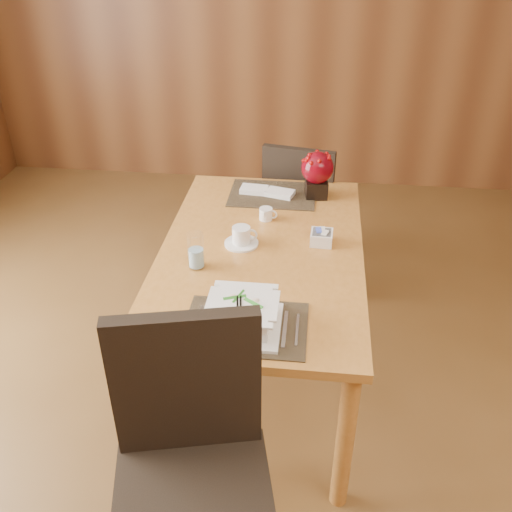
# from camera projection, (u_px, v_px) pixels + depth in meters

# --- Properties ---
(ground) EXTENTS (6.00, 6.00, 0.00)m
(ground) POSITION_uv_depth(u_px,v_px,m) (246.00, 471.00, 2.44)
(ground) COLOR brown
(ground) RESTS_ON ground
(back_wall) EXTENTS (5.00, 0.02, 2.80)m
(back_wall) POSITION_uv_depth(u_px,v_px,m) (296.00, 6.00, 4.21)
(back_wall) COLOR brown
(back_wall) RESTS_ON ground
(dining_table) EXTENTS (0.90, 1.50, 0.75)m
(dining_table) POSITION_uv_depth(u_px,v_px,m) (261.00, 267.00, 2.59)
(dining_table) COLOR #BF7D35
(dining_table) RESTS_ON ground
(placemat_near) EXTENTS (0.45, 0.33, 0.01)m
(placemat_near) POSITION_uv_depth(u_px,v_px,m) (245.00, 327.00, 2.08)
(placemat_near) COLOR black
(placemat_near) RESTS_ON dining_table
(placemat_far) EXTENTS (0.45, 0.33, 0.01)m
(placemat_far) POSITION_uv_depth(u_px,v_px,m) (272.00, 194.00, 3.00)
(placemat_far) COLOR black
(placemat_far) RESTS_ON dining_table
(soup_setting) EXTENTS (0.28, 0.28, 0.11)m
(soup_setting) POSITION_uv_depth(u_px,v_px,m) (243.00, 315.00, 2.05)
(soup_setting) COLOR white
(soup_setting) RESTS_ON dining_table
(coffee_cup) EXTENTS (0.15, 0.15, 0.09)m
(coffee_cup) POSITION_uv_depth(u_px,v_px,m) (241.00, 237.00, 2.55)
(coffee_cup) COLOR white
(coffee_cup) RESTS_ON dining_table
(water_glass) EXTENTS (0.08, 0.08, 0.16)m
(water_glass) POSITION_uv_depth(u_px,v_px,m) (196.00, 251.00, 2.38)
(water_glass) COLOR white
(water_glass) RESTS_ON dining_table
(creamer_jug) EXTENTS (0.10, 0.10, 0.06)m
(creamer_jug) POSITION_uv_depth(u_px,v_px,m) (266.00, 214.00, 2.76)
(creamer_jug) COLOR white
(creamer_jug) RESTS_ON dining_table
(sugar_caddy) EXTENTS (0.10, 0.10, 0.06)m
(sugar_caddy) POSITION_uv_depth(u_px,v_px,m) (321.00, 238.00, 2.57)
(sugar_caddy) COLOR white
(sugar_caddy) RESTS_ON dining_table
(berry_decor) EXTENTS (0.17, 0.17, 0.24)m
(berry_decor) POSITION_uv_depth(u_px,v_px,m) (317.00, 172.00, 2.91)
(berry_decor) COLOR black
(berry_decor) RESTS_ON dining_table
(napkins_far) EXTENTS (0.30, 0.15, 0.03)m
(napkins_far) POSITION_uv_depth(u_px,v_px,m) (269.00, 192.00, 2.99)
(napkins_far) COLOR white
(napkins_far) RESTS_ON dining_table
(bread_plate) EXTENTS (0.20, 0.20, 0.01)m
(bread_plate) POSITION_uv_depth(u_px,v_px,m) (162.00, 342.00, 2.00)
(bread_plate) COLOR white
(bread_plate) RESTS_ON dining_table
(near_chair) EXTENTS (0.59, 0.59, 1.06)m
(near_chair) POSITION_uv_depth(u_px,v_px,m) (191.00, 458.00, 1.78)
(near_chair) COLOR black
(near_chair) RESTS_ON ground
(far_chair) EXTENTS (0.50, 0.50, 0.92)m
(far_chair) POSITION_uv_depth(u_px,v_px,m) (301.00, 205.00, 3.41)
(far_chair) COLOR black
(far_chair) RESTS_ON ground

